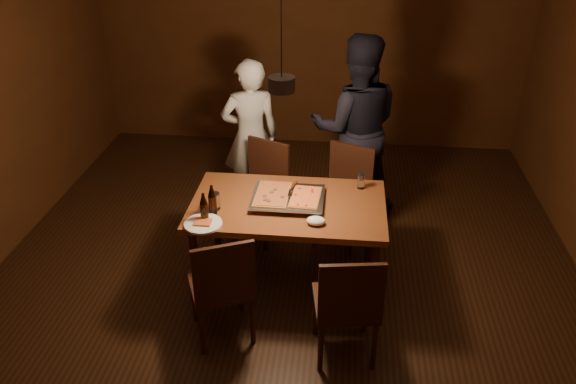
# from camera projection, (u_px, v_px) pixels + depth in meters

# --- Properties ---
(room_shell) EXTENTS (6.00, 6.00, 6.00)m
(room_shell) POSITION_uv_depth(u_px,v_px,m) (282.00, 133.00, 3.88)
(room_shell) COLOR #351D0E
(room_shell) RESTS_ON ground
(dining_table) EXTENTS (1.50, 0.90, 0.75)m
(dining_table) POSITION_uv_depth(u_px,v_px,m) (288.00, 211.00, 4.36)
(dining_table) COLOR brown
(dining_table) RESTS_ON floor
(chair_far_left) EXTENTS (0.55, 0.55, 0.49)m
(chair_far_left) POSITION_uv_depth(u_px,v_px,m) (263.00, 181.00, 5.10)
(chair_far_left) COLOR #38190F
(chair_far_left) RESTS_ON floor
(chair_far_right) EXTENTS (0.55, 0.55, 0.49)m
(chair_far_right) POSITION_uv_depth(u_px,v_px,m) (346.00, 186.00, 5.01)
(chair_far_right) COLOR #38190F
(chair_far_right) RESTS_ON floor
(chair_near_left) EXTENTS (0.55, 0.55, 0.49)m
(chair_near_left) POSITION_uv_depth(u_px,v_px,m) (222.00, 280.00, 3.84)
(chair_near_left) COLOR #38190F
(chair_near_left) RESTS_ON floor
(chair_near_right) EXTENTS (0.48, 0.48, 0.49)m
(chair_near_right) POSITION_uv_depth(u_px,v_px,m) (348.00, 299.00, 3.67)
(chair_near_right) COLOR #38190F
(chair_near_right) RESTS_ON floor
(pizza_tray) EXTENTS (0.57, 0.47, 0.05)m
(pizza_tray) POSITION_uv_depth(u_px,v_px,m) (288.00, 199.00, 4.33)
(pizza_tray) COLOR silver
(pizza_tray) RESTS_ON dining_table
(pizza_meat) EXTENTS (0.27, 0.41, 0.02)m
(pizza_meat) POSITION_uv_depth(u_px,v_px,m) (273.00, 194.00, 4.34)
(pizza_meat) COLOR maroon
(pizza_meat) RESTS_ON pizza_tray
(pizza_cheese) EXTENTS (0.24, 0.36, 0.02)m
(pizza_cheese) POSITION_uv_depth(u_px,v_px,m) (305.00, 197.00, 4.30)
(pizza_cheese) COLOR gold
(pizza_cheese) RESTS_ON pizza_tray
(spatula) EXTENTS (0.13, 0.25, 0.04)m
(spatula) POSITION_uv_depth(u_px,v_px,m) (290.00, 193.00, 4.34)
(spatula) COLOR silver
(spatula) RESTS_ON pizza_tray
(beer_bottle_a) EXTENTS (0.06, 0.06, 0.22)m
(beer_bottle_a) POSITION_uv_depth(u_px,v_px,m) (204.00, 207.00, 4.06)
(beer_bottle_a) COLOR black
(beer_bottle_a) RESTS_ON dining_table
(beer_bottle_b) EXTENTS (0.06, 0.06, 0.23)m
(beer_bottle_b) POSITION_uv_depth(u_px,v_px,m) (212.00, 200.00, 4.14)
(beer_bottle_b) COLOR black
(beer_bottle_b) RESTS_ON dining_table
(water_glass_left) EXTENTS (0.08, 0.08, 0.13)m
(water_glass_left) POSITION_uv_depth(u_px,v_px,m) (214.00, 201.00, 4.22)
(water_glass_left) COLOR silver
(water_glass_left) RESTS_ON dining_table
(water_glass_right) EXTENTS (0.06, 0.06, 0.12)m
(water_glass_right) POSITION_uv_depth(u_px,v_px,m) (361.00, 181.00, 4.51)
(water_glass_right) COLOR silver
(water_glass_right) RESTS_ON dining_table
(plate_slice) EXTENTS (0.28, 0.28, 0.03)m
(plate_slice) POSITION_uv_depth(u_px,v_px,m) (203.00, 224.00, 4.06)
(plate_slice) COLOR white
(plate_slice) RESTS_ON dining_table
(napkin) EXTENTS (0.14, 0.10, 0.06)m
(napkin) POSITION_uv_depth(u_px,v_px,m) (316.00, 221.00, 4.05)
(napkin) COLOR white
(napkin) RESTS_ON dining_table
(diner_white) EXTENTS (0.65, 0.53, 1.52)m
(diner_white) POSITION_uv_depth(u_px,v_px,m) (251.00, 137.00, 5.41)
(diner_white) COLOR silver
(diner_white) RESTS_ON floor
(diner_dark) EXTENTS (0.91, 0.73, 1.77)m
(diner_dark) POSITION_uv_depth(u_px,v_px,m) (355.00, 128.00, 5.27)
(diner_dark) COLOR black
(diner_dark) RESTS_ON floor
(pendant_lamp) EXTENTS (0.18, 0.18, 1.10)m
(pendant_lamp) POSITION_uv_depth(u_px,v_px,m) (282.00, 83.00, 3.71)
(pendant_lamp) COLOR black
(pendant_lamp) RESTS_ON ceiling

